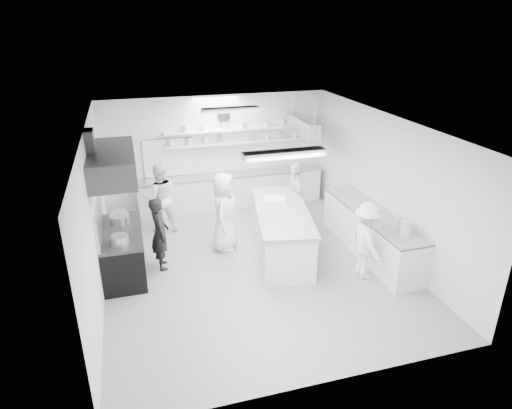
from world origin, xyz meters
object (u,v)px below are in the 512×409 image
object	(u,v)px
stove	(123,253)
cook_back	(160,198)
cook_stove	(160,234)
right_counter	(371,233)
prep_island	(282,232)
back_counter	(231,190)

from	to	relation	value
stove	cook_back	bearing A→B (deg)	62.85
cook_stove	cook_back	xyz separation A→B (m)	(0.16, 1.77, 0.08)
right_counter	prep_island	bearing A→B (deg)	165.35
back_counter	cook_back	xyz separation A→B (m)	(-1.98, -1.01, 0.40)
right_counter	cook_back	xyz separation A→B (m)	(-4.33, 2.39, 0.39)
back_counter	right_counter	bearing A→B (deg)	-55.35
back_counter	cook_stove	size ratio (longest dim) A/B	3.22
stove	cook_back	distance (m)	2.06
right_counter	cook_stove	world-z (taller)	cook_stove
back_counter	cook_back	size ratio (longest dim) A/B	2.92
back_counter	cook_stove	xyz separation A→B (m)	(-2.14, -2.78, 0.32)
back_counter	cook_stove	world-z (taller)	cook_stove
right_counter	stove	bearing A→B (deg)	173.48
prep_island	cook_stove	size ratio (longest dim) A/B	1.75
stove	cook_stove	world-z (taller)	cook_stove
right_counter	cook_stove	size ratio (longest dim) A/B	2.12
cook_back	stove	bearing A→B (deg)	61.98
prep_island	cook_back	xyz separation A→B (m)	(-2.43, 1.90, 0.36)
right_counter	prep_island	size ratio (longest dim) A/B	1.21
back_counter	prep_island	size ratio (longest dim) A/B	1.84
stove	cook_back	world-z (taller)	cook_back
cook_back	prep_island	bearing A→B (deg)	141.11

